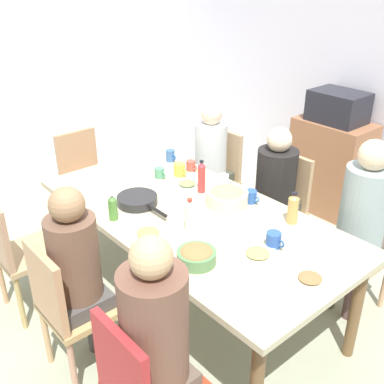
# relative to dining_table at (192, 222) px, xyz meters

# --- Properties ---
(ground_plane) EXTENTS (6.42, 6.42, 0.00)m
(ground_plane) POSITION_rel_dining_table_xyz_m (0.00, 0.00, -0.69)
(ground_plane) COLOR #9CA186
(wall_left) EXTENTS (0.12, 4.67, 2.60)m
(wall_left) POSITION_rel_dining_table_xyz_m (-2.73, 0.00, 0.61)
(wall_left) COLOR silver
(wall_left) RESTS_ON ground_plane
(dining_table) EXTENTS (2.19, 1.09, 0.76)m
(dining_table) POSITION_rel_dining_table_xyz_m (0.00, 0.00, 0.00)
(dining_table) COLOR #BFB590
(dining_table) RESTS_ON ground_plane
(person_0) EXTENTS (0.30, 0.30, 1.27)m
(person_0) POSITION_rel_dining_table_xyz_m (0.73, -0.83, 0.06)
(person_0) COLOR brown
(person_0) RESTS_ON ground_plane
(chair_1) EXTENTS (0.40, 0.40, 0.90)m
(chair_1) POSITION_rel_dining_table_xyz_m (0.73, 0.92, -0.18)
(chair_1) COLOR tan
(chair_1) RESTS_ON ground_plane
(person_1) EXTENTS (0.30, 0.30, 1.27)m
(person_1) POSITION_rel_dining_table_xyz_m (0.73, 0.83, 0.06)
(person_1) COLOR brown
(person_1) RESTS_ON ground_plane
(chair_2) EXTENTS (0.40, 0.40, 0.90)m
(chair_2) POSITION_rel_dining_table_xyz_m (-0.73, -0.92, -0.18)
(chair_2) COLOR tan
(chair_2) RESTS_ON ground_plane
(chair_3) EXTENTS (0.40, 0.40, 0.90)m
(chair_3) POSITION_rel_dining_table_xyz_m (-0.73, 0.92, -0.18)
(chair_3) COLOR tan
(chair_3) RESTS_ON ground_plane
(person_3) EXTENTS (0.30, 0.30, 1.17)m
(person_3) POSITION_rel_dining_table_xyz_m (-0.73, 0.83, -0.01)
(person_3) COLOR #473645
(person_3) RESTS_ON ground_plane
(chair_4) EXTENTS (0.40, 0.40, 0.90)m
(chair_4) POSITION_rel_dining_table_xyz_m (0.00, -0.92, -0.18)
(chair_4) COLOR tan
(chair_4) RESTS_ON ground_plane
(person_4) EXTENTS (0.30, 0.30, 1.21)m
(person_4) POSITION_rel_dining_table_xyz_m (0.00, -0.83, 0.02)
(person_4) COLOR #423D3A
(person_4) RESTS_ON ground_plane
(chair_5) EXTENTS (0.40, 0.40, 0.90)m
(chair_5) POSITION_rel_dining_table_xyz_m (0.00, 0.92, -0.18)
(chair_5) COLOR tan
(chair_5) RESTS_ON ground_plane
(person_5) EXTENTS (0.31, 0.31, 1.16)m
(person_5) POSITION_rel_dining_table_xyz_m (-0.00, 0.83, 0.00)
(person_5) COLOR #39373D
(person_5) RESTS_ON ground_plane
(chair_6) EXTENTS (0.40, 0.40, 0.90)m
(chair_6) POSITION_rel_dining_table_xyz_m (-1.48, 0.00, -0.18)
(chair_6) COLOR tan
(chair_6) RESTS_ON ground_plane
(plate_0) EXTENTS (0.25, 0.25, 0.04)m
(plate_0) POSITION_rel_dining_table_xyz_m (0.05, -0.39, 0.08)
(plate_0) COLOR silver
(plate_0) RESTS_ON dining_table
(plate_1) EXTENTS (0.22, 0.22, 0.04)m
(plate_1) POSITION_rel_dining_table_xyz_m (0.94, -0.02, 0.08)
(plate_1) COLOR silver
(plate_1) RESTS_ON dining_table
(plate_2) EXTENTS (0.23, 0.23, 0.04)m
(plate_2) POSITION_rel_dining_table_xyz_m (-0.31, 0.22, 0.08)
(plate_2) COLOR silver
(plate_2) RESTS_ON dining_table
(plate_3) EXTENTS (0.25, 0.25, 0.04)m
(plate_3) POSITION_rel_dining_table_xyz_m (0.62, -0.05, 0.08)
(plate_3) COLOR silver
(plate_3) RESTS_ON dining_table
(bowl_0) EXTENTS (0.22, 0.22, 0.09)m
(bowl_0) POSITION_rel_dining_table_xyz_m (0.44, -0.34, 0.11)
(bowl_0) COLOR #55814E
(bowl_0) RESTS_ON dining_table
(bowl_1) EXTENTS (0.28, 0.28, 0.12)m
(bowl_1) POSITION_rel_dining_table_xyz_m (0.07, 0.25, 0.13)
(bowl_1) COLOR beige
(bowl_1) RESTS_ON dining_table
(serving_pan) EXTENTS (0.45, 0.27, 0.06)m
(serving_pan) POSITION_rel_dining_table_xyz_m (-0.32, -0.20, 0.10)
(serving_pan) COLOR #272627
(serving_pan) RESTS_ON dining_table
(cup_0) EXTENTS (0.12, 0.09, 0.09)m
(cup_0) POSITION_rel_dining_table_xyz_m (0.61, 0.09, 0.12)
(cup_0) COLOR #2D53A1
(cup_0) RESTS_ON dining_table
(cup_1) EXTENTS (0.12, 0.09, 0.10)m
(cup_1) POSITION_rel_dining_table_xyz_m (-0.50, 0.31, 0.12)
(cup_1) COLOR yellow
(cup_1) RESTS_ON dining_table
(cup_2) EXTENTS (0.11, 0.07, 0.10)m
(cup_2) POSITION_rel_dining_table_xyz_m (-0.77, 0.43, 0.12)
(cup_2) COLOR #3C6397
(cup_2) RESTS_ON dining_table
(cup_3) EXTENTS (0.11, 0.08, 0.09)m
(cup_3) POSITION_rel_dining_table_xyz_m (-0.15, 0.43, 0.11)
(cup_3) COLOR white
(cup_3) RESTS_ON dining_table
(cup_4) EXTENTS (0.11, 0.07, 0.08)m
(cup_4) POSITION_rel_dining_table_xyz_m (-0.57, 0.17, 0.11)
(cup_4) COLOR #51926A
(cup_4) RESTS_ON dining_table
(cup_5) EXTENTS (0.12, 0.08, 0.09)m
(cup_5) POSITION_rel_dining_table_xyz_m (0.15, 0.40, 0.11)
(cup_5) COLOR #29519A
(cup_5) RESTS_ON dining_table
(cup_6) EXTENTS (0.11, 0.07, 0.08)m
(cup_6) POSITION_rel_dining_table_xyz_m (-0.52, 0.43, 0.11)
(cup_6) COLOR #CF4D41
(cup_6) RESTS_ON dining_table
(bottle_0) EXTENTS (0.07, 0.07, 0.21)m
(bottle_0) POSITION_rel_dining_table_xyz_m (0.50, 0.39, 0.17)
(bottle_0) COLOR tan
(bottle_0) RESTS_ON dining_table
(bottle_1) EXTENTS (0.06, 0.06, 0.18)m
(bottle_1) POSITION_rel_dining_table_xyz_m (-0.26, -0.43, 0.15)
(bottle_1) COLOR #4B8736
(bottle_1) RESTS_ON dining_table
(bottle_2) EXTENTS (0.06, 0.06, 0.22)m
(bottle_2) POSITION_rel_dining_table_xyz_m (0.16, -0.15, 0.17)
(bottle_2) COLOR white
(bottle_2) RESTS_ON dining_table
(bottle_3) EXTENTS (0.05, 0.05, 0.24)m
(bottle_3) POSITION_rel_dining_table_xyz_m (-0.18, 0.25, 0.18)
(bottle_3) COLOR red
(bottle_3) RESTS_ON dining_table
(side_cabinet) EXTENTS (0.70, 0.44, 0.90)m
(side_cabinet) POSITION_rel_dining_table_xyz_m (-0.25, 1.97, -0.24)
(side_cabinet) COLOR #945F3F
(side_cabinet) RESTS_ON ground_plane
(microwave) EXTENTS (0.48, 0.36, 0.28)m
(microwave) POSITION_rel_dining_table_xyz_m (-0.25, 1.97, 0.35)
(microwave) COLOR black
(microwave) RESTS_ON side_cabinet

